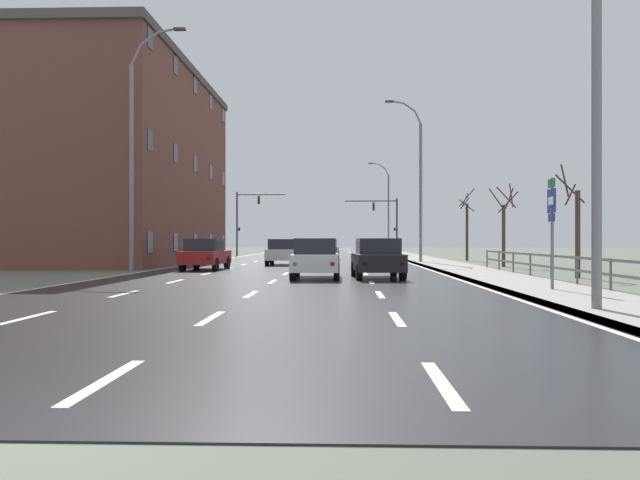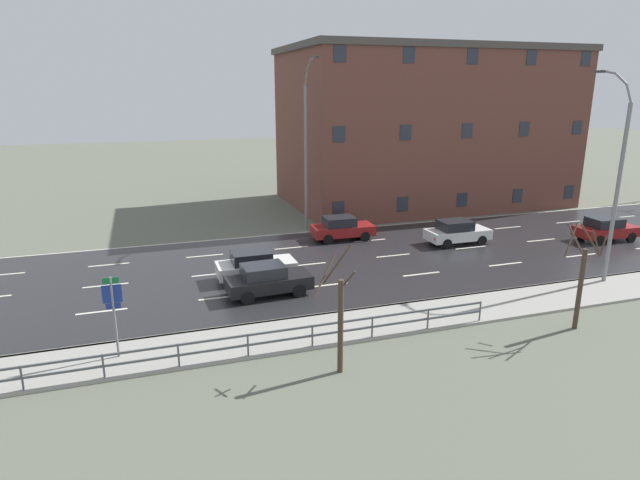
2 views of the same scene
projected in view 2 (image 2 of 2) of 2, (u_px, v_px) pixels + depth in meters
name	position (u px, v px, depth m)	size (l,w,h in m)	color
ground_plane	(636.00, 231.00, 38.02)	(160.00, 160.00, 0.12)	#5B6051
guardrail	(178.00, 351.00, 19.13)	(0.07, 25.18, 1.00)	#515459
street_lamp_midground	(616.00, 183.00, 26.58)	(2.41, 0.24, 10.65)	slate
street_lamp_left_bank	(306.00, 149.00, 36.57)	(2.71, 0.24, 11.69)	slate
highway_sign	(113.00, 307.00, 19.46)	(0.09, 0.68, 3.26)	slate
car_mid_centre	(267.00, 280.00, 25.97)	(2.01, 4.19, 1.57)	black
car_far_right	(457.00, 232.00, 34.58)	(1.85, 4.11, 1.57)	silver
car_near_right	(255.00, 265.00, 28.12)	(1.86, 4.11, 1.57)	silver
car_near_left	(606.00, 229.00, 35.34)	(1.96, 4.16, 1.57)	maroon
car_distant	(342.00, 228.00, 35.56)	(1.96, 4.16, 1.57)	maroon
brick_building	(423.00, 127.00, 46.32)	(13.84, 23.29, 13.04)	brown
bare_tree_near	(340.00, 320.00, 18.65)	(1.00, 1.52, 4.58)	#423328
bare_tree_mid	(581.00, 280.00, 21.96)	(1.66, 1.78, 4.67)	#423328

